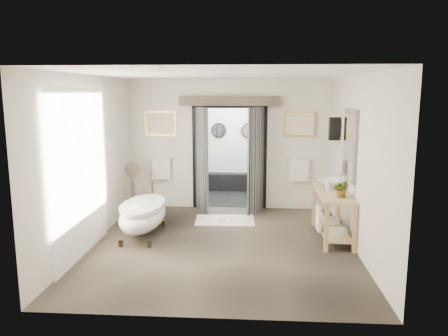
{
  "coord_description": "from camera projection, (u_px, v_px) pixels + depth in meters",
  "views": [
    {
      "loc": [
        0.52,
        -7.21,
        2.61
      ],
      "look_at": [
        0.0,
        0.6,
        1.25
      ],
      "focal_mm": 35.0,
      "sensor_mm": 36.0,
      "label": 1
    }
  ],
  "objects": [
    {
      "name": "clawfoot_tub",
      "position": [
        143.0,
        214.0,
        7.99
      ],
      "size": [
        0.76,
        1.71,
        0.83
      ],
      "color": "#3D2C1C",
      "rests_on": "ground_plane"
    },
    {
      "name": "soap_bottle_b",
      "position": [
        325.0,
        181.0,
        8.36
      ],
      "size": [
        0.13,
        0.13,
        0.17
      ],
      "primitive_type": "imported",
      "rotation": [
        0.0,
        0.0,
        0.02
      ],
      "color": "gray",
      "rests_on": "vanity"
    },
    {
      "name": "soap_bottle_a",
      "position": [
        327.0,
        187.0,
        7.85
      ],
      "size": [
        0.08,
        0.08,
        0.17
      ],
      "primitive_type": "imported",
      "rotation": [
        0.0,
        0.0,
        0.03
      ],
      "color": "gray",
      "rests_on": "vanity"
    },
    {
      "name": "room_shell",
      "position": [
        219.0,
        139.0,
        7.15
      ],
      "size": [
        4.52,
        5.02,
        2.91
      ],
      "color": "beige",
      "rests_on": "ground_plane"
    },
    {
      "name": "plant",
      "position": [
        342.0,
        189.0,
        7.38
      ],
      "size": [
        0.31,
        0.28,
        0.3
      ],
      "primitive_type": "imported",
      "rotation": [
        0.0,
        0.0,
        0.19
      ],
      "color": "gray",
      "rests_on": "vanity"
    },
    {
      "name": "shower_room",
      "position": [
        233.0,
        159.0,
        11.34
      ],
      "size": [
        2.22,
        2.01,
        2.51
      ],
      "color": "black",
      "rests_on": "ground_plane"
    },
    {
      "name": "pedestal_mirror",
      "position": [
        133.0,
        193.0,
        9.28
      ],
      "size": [
        0.34,
        0.22,
        1.16
      ],
      "color": "brown",
      "rests_on": "ground_plane"
    },
    {
      "name": "ground_plane",
      "position": [
        222.0,
        245.0,
        7.57
      ],
      "size": [
        5.0,
        5.0,
        0.0
      ],
      "primitive_type": "plane",
      "color": "brown"
    },
    {
      "name": "basin",
      "position": [
        332.0,
        184.0,
        8.09
      ],
      "size": [
        0.67,
        0.67,
        0.18
      ],
      "primitive_type": "imported",
      "rotation": [
        0.0,
        0.0,
        -0.42
      ],
      "color": "white",
      "rests_on": "vanity"
    },
    {
      "name": "rug",
      "position": [
        225.0,
        220.0,
        9.0
      ],
      "size": [
        1.24,
        0.86,
        0.01
      ],
      "primitive_type": "cube",
      "rotation": [
        0.0,
        0.0,
        0.05
      ],
      "color": "beige",
      "rests_on": "ground_plane"
    },
    {
      "name": "back_wall_dressing",
      "position": [
        229.0,
        141.0,
        9.58
      ],
      "size": [
        3.82,
        0.77,
        2.52
      ],
      "color": "black",
      "rests_on": "ground_plane"
    },
    {
      "name": "vanity",
      "position": [
        332.0,
        211.0,
        7.85
      ],
      "size": [
        0.57,
        1.6,
        0.85
      ],
      "color": "tan",
      "rests_on": "ground_plane"
    },
    {
      "name": "slippers",
      "position": [
        227.0,
        219.0,
        8.99
      ],
      "size": [
        0.36,
        0.26,
        0.05
      ],
      "color": "silver",
      "rests_on": "rug"
    }
  ]
}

